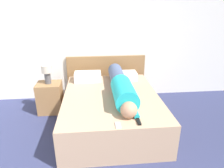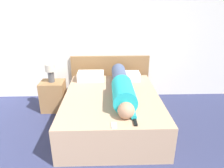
% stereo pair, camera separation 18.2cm
% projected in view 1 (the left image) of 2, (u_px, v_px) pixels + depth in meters
% --- Properties ---
extents(wall_back, '(6.01, 0.06, 2.60)m').
position_uv_depth(wall_back, '(99.00, 36.00, 3.98)').
color(wall_back, white).
rests_on(wall_back, ground_plane).
extents(bed, '(1.50, 1.92, 0.53)m').
position_uv_depth(bed, '(111.00, 110.00, 3.29)').
color(bed, tan).
rests_on(bed, ground_plane).
extents(headboard, '(1.62, 0.04, 0.90)m').
position_uv_depth(headboard, '(106.00, 77.00, 4.24)').
color(headboard, olive).
rests_on(headboard, ground_plane).
extents(nightstand, '(0.43, 0.38, 0.56)m').
position_uv_depth(nightstand, '(50.00, 97.00, 3.69)').
color(nightstand, olive).
rests_on(nightstand, ground_plane).
extents(table_lamp, '(0.18, 0.18, 0.34)m').
position_uv_depth(table_lamp, '(47.00, 72.00, 3.50)').
color(table_lamp, '#4C4C51').
rests_on(table_lamp, nightstand).
extents(person_lying, '(0.32, 1.72, 0.32)m').
position_uv_depth(person_lying, '(121.00, 86.00, 3.16)').
color(person_lying, tan).
rests_on(person_lying, bed).
extents(pillow_near_headboard, '(0.49, 0.29, 0.16)m').
position_uv_depth(pillow_near_headboard, '(88.00, 77.00, 3.78)').
color(pillow_near_headboard, white).
rests_on(pillow_near_headboard, bed).
extents(pillow_second, '(0.47, 0.29, 0.15)m').
position_uv_depth(pillow_second, '(124.00, 76.00, 3.85)').
color(pillow_second, white).
rests_on(pillow_second, bed).
extents(tv_remote, '(0.04, 0.15, 0.02)m').
position_uv_depth(tv_remote, '(139.00, 121.00, 2.45)').
color(tv_remote, black).
rests_on(tv_remote, bed).
extents(cell_phone, '(0.06, 0.13, 0.01)m').
position_uv_depth(cell_phone, '(118.00, 125.00, 2.38)').
color(cell_phone, '#B2B7BC').
rests_on(cell_phone, bed).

